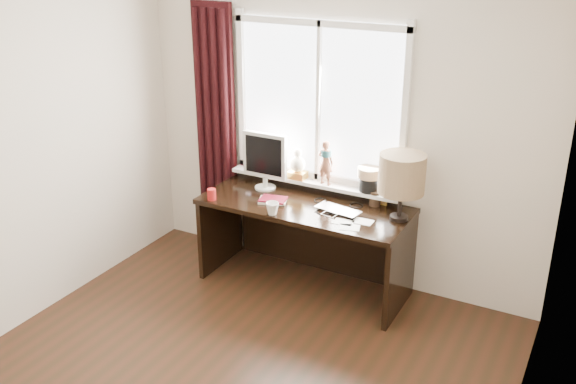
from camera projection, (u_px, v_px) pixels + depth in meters
The scene contains 15 objects.
wall_back at pixel (337, 128), 5.20m from camera, with size 3.50×2.60×0.00m, color beige.
wall_right at pixel (516, 297), 2.80m from camera, with size 4.00×2.60×0.00m, color beige.
laptop at pixel (338, 210), 4.99m from camera, with size 0.36×0.23×0.03m, color silver.
mug at pixel (272, 208), 4.94m from camera, with size 0.10×0.10×0.10m, color white.
red_cup at pixel (212, 194), 5.21m from camera, with size 0.07×0.07×0.09m, color maroon.
window at pixel (317, 127), 5.22m from camera, with size 1.52×0.20×1.40m.
curtain at pixel (215, 134), 5.69m from camera, with size 0.38×0.09×2.25m.
desk at pixel (310, 227), 5.32m from camera, with size 1.70×0.70×0.75m.
monitor at pixel (265, 158), 5.35m from camera, with size 0.40×0.18×0.49m.
notebook_stack at pixel (273, 200), 5.18m from camera, with size 0.26×0.23×0.03m.
brush_holder at pixel (375, 198), 5.10m from camera, with size 0.09×0.09×0.25m.
icon_frame at pixel (381, 197), 5.11m from camera, with size 0.10×0.03×0.13m.
table_lamp at pixel (402, 175), 4.74m from camera, with size 0.35×0.35×0.52m.
loose_papers at pixel (352, 224), 4.80m from camera, with size 0.28×0.27×0.00m.
desk_cables at pixel (333, 207), 5.09m from camera, with size 0.43×0.38×0.01m.
Camera 1 is at (2.01, -2.60, 2.79)m, focal length 40.00 mm.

